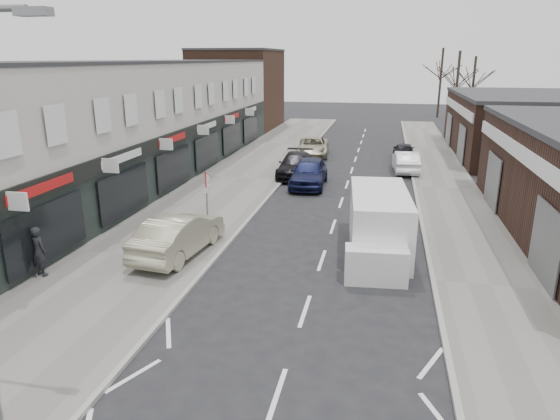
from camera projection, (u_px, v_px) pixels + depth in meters
The scene contains 17 objects.
pavement_left at pixel (239, 178), 31.24m from camera, with size 5.50×64.00×0.12m, color slate.
pavement_right at pixel (447, 188), 28.78m from camera, with size 3.50×64.00×0.12m, color slate.
shop_terrace_left at pixel (115, 124), 29.20m from camera, with size 8.00×41.00×7.10m, color #BAB4A9.
brick_block_far at pixel (238, 90), 52.94m from camera, with size 8.00×10.00×8.00m, color #442A1D.
right_unit_far at pixel (525, 127), 38.05m from camera, with size 10.00×16.00×4.50m, color #362118.
tree_far_a at pixel (452, 130), 52.50m from camera, with size 3.60×3.60×8.00m, color #382D26, non-canonical shape.
tree_far_b at pixel (469, 124), 57.63m from camera, with size 3.60×3.60×7.50m, color #382D26, non-canonical shape.
tree_far_c at pixel (437, 117), 63.83m from camera, with size 3.60×3.60×8.50m, color #382D26, non-canonical shape.
warning_sign at pixel (207, 184), 20.94m from camera, with size 0.12×0.80×2.70m.
white_van at pixel (379, 225), 19.15m from camera, with size 2.56×6.24×2.37m.
sedan_on_pavement at pixel (179, 234), 18.76m from camera, with size 1.66×4.77×1.57m, color #A19D81.
pedestrian at pixel (39, 251), 16.87m from camera, with size 0.64×0.42×1.76m, color black.
parked_car_left_a at pixel (309, 172), 29.31m from camera, with size 1.94×4.83×1.65m, color #12173B.
parked_car_left_b at pixel (296, 165), 31.77m from camera, with size 2.05×5.05×1.47m, color black.
parked_car_left_c at pixel (313, 147), 38.55m from camera, with size 2.32×5.03×1.40m, color #AAA488.
parked_car_right_a at pixel (406, 162), 32.98m from camera, with size 1.49×4.26×1.40m, color white.
parked_car_right_b at pixel (404, 151), 37.04m from camera, with size 1.53×3.80×1.30m, color black.
Camera 1 is at (2.02, -7.28, 7.26)m, focal length 32.00 mm.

